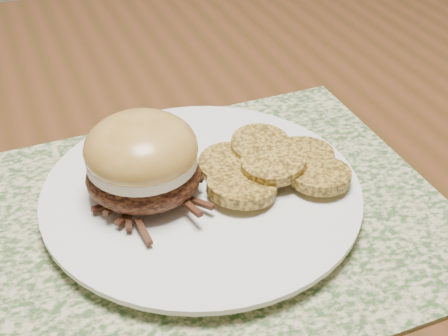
# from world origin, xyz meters

# --- Properties ---
(placemat) EXTENTS (0.45, 0.33, 0.00)m
(placemat) POSITION_xyz_m (0.17, -0.13, 0.75)
(placemat) COLOR #3B572D
(placemat) RESTS_ON dining_table
(dinner_plate) EXTENTS (0.26, 0.26, 0.02)m
(dinner_plate) POSITION_xyz_m (0.19, -0.11, 0.76)
(dinner_plate) COLOR white
(dinner_plate) RESTS_ON placemat
(pork_sandwich) EXTENTS (0.13, 0.12, 0.07)m
(pork_sandwich) POSITION_xyz_m (0.14, -0.10, 0.81)
(pork_sandwich) COLOR black
(pork_sandwich) RESTS_ON dinner_plate
(roasted_potatoes) EXTENTS (0.15, 0.13, 0.03)m
(roasted_potatoes) POSITION_xyz_m (0.25, -0.11, 0.78)
(roasted_potatoes) COLOR #A98531
(roasted_potatoes) RESTS_ON dinner_plate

